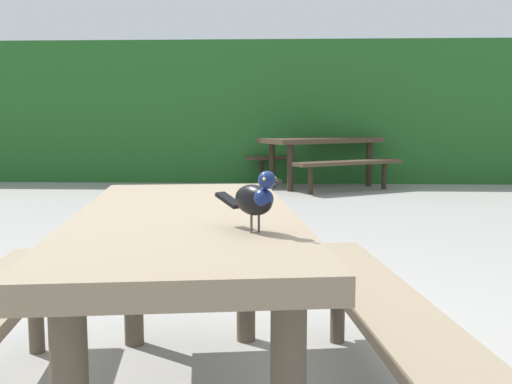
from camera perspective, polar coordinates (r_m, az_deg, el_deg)
The scene contains 5 objects.
ground_plane at distance 2.62m, azimuth -0.97°, elevation -17.27°, with size 60.00×60.00×0.00m, color gray.
hedge_wall at distance 10.41m, azimuth 1.91°, elevation 7.38°, with size 28.00×1.35×2.25m, color #235B23.
picnic_table_foreground at distance 2.21m, azimuth -6.49°, elevation -6.62°, with size 1.90×1.93×0.74m.
bird_grackle at distance 1.78m, azimuth -0.02°, elevation -0.54°, with size 0.21×0.23×0.18m.
picnic_table_mid_left at distance 9.34m, azimuth 6.04°, elevation 3.88°, with size 2.33×2.32×0.74m.
Camera 1 is at (0.16, -2.38, 1.08)m, focal length 43.19 mm.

